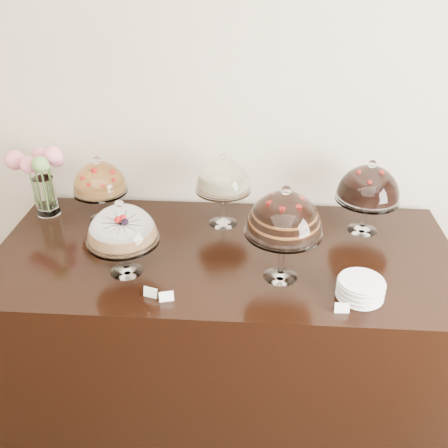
# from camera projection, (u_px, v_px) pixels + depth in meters

# --- Properties ---
(wall_back) EXTENTS (5.00, 0.04, 3.00)m
(wall_back) POSITION_uv_depth(u_px,v_px,m) (209.00, 94.00, 2.56)
(wall_back) COLOR beige
(wall_back) RESTS_ON ground
(display_counter) EXTENTS (2.20, 1.00, 0.90)m
(display_counter) POSITION_uv_depth(u_px,v_px,m) (225.00, 323.00, 2.61)
(display_counter) COLOR black
(display_counter) RESTS_ON ground
(cake_stand_sugar_sponge) EXTENTS (0.31, 0.31, 0.36)m
(cake_stand_sugar_sponge) POSITION_uv_depth(u_px,v_px,m) (122.00, 228.00, 2.13)
(cake_stand_sugar_sponge) COLOR white
(cake_stand_sugar_sponge) RESTS_ON display_counter
(cake_stand_choco_layer) EXTENTS (0.33, 0.33, 0.44)m
(cake_stand_choco_layer) POSITION_uv_depth(u_px,v_px,m) (284.00, 217.00, 2.06)
(cake_stand_choco_layer) COLOR white
(cake_stand_choco_layer) RESTS_ON display_counter
(cake_stand_cheesecake) EXTENTS (0.28, 0.28, 0.39)m
(cake_stand_cheesecake) POSITION_uv_depth(u_px,v_px,m) (223.00, 179.00, 2.49)
(cake_stand_cheesecake) COLOR white
(cake_stand_cheesecake) RESTS_ON display_counter
(cake_stand_dark_choco) EXTENTS (0.32, 0.32, 0.38)m
(cake_stand_dark_choco) POSITION_uv_depth(u_px,v_px,m) (369.00, 186.00, 2.43)
(cake_stand_dark_choco) COLOR white
(cake_stand_dark_choco) RESTS_ON display_counter
(cake_stand_fruit_tart) EXTENTS (0.28, 0.28, 0.35)m
(cake_stand_fruit_tart) POSITION_uv_depth(u_px,v_px,m) (99.00, 180.00, 2.56)
(cake_stand_fruit_tart) COLOR white
(cake_stand_fruit_tart) RESTS_ON display_counter
(flower_vase) EXTENTS (0.30, 0.31, 0.39)m
(flower_vase) POSITION_uv_depth(u_px,v_px,m) (40.00, 174.00, 2.60)
(flower_vase) COLOR white
(flower_vase) RESTS_ON display_counter
(plate_stack) EXTENTS (0.19, 0.19, 0.08)m
(plate_stack) POSITION_uv_depth(u_px,v_px,m) (360.00, 289.00, 2.06)
(plate_stack) COLOR white
(plate_stack) RESTS_ON display_counter
(price_card_left) EXTENTS (0.06, 0.03, 0.04)m
(price_card_left) POSITION_uv_depth(u_px,v_px,m) (166.00, 297.00, 2.05)
(price_card_left) COLOR white
(price_card_left) RESTS_ON display_counter
(price_card_right) EXTENTS (0.06, 0.02, 0.04)m
(price_card_right) POSITION_uv_depth(u_px,v_px,m) (342.00, 308.00, 1.99)
(price_card_right) COLOR white
(price_card_right) RESTS_ON display_counter
(price_card_extra) EXTENTS (0.06, 0.03, 0.04)m
(price_card_extra) POSITION_uv_depth(u_px,v_px,m) (150.00, 292.00, 2.07)
(price_card_extra) COLOR white
(price_card_extra) RESTS_ON display_counter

